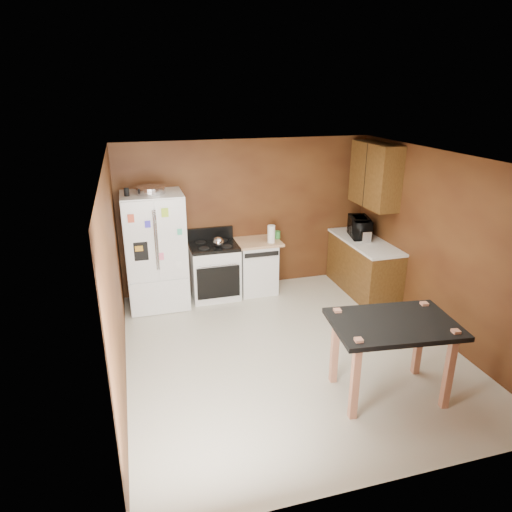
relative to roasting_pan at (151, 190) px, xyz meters
name	(u,v)px	position (x,y,z in m)	size (l,w,h in m)	color
floor	(291,350)	(1.55, -1.85, -1.85)	(4.50, 4.50, 0.00)	beige
ceiling	(297,159)	(1.55, -1.85, 0.65)	(4.50, 4.50, 0.00)	white
wall_back	(247,215)	(1.55, 0.40, -0.60)	(4.20, 4.20, 0.00)	brown
wall_front	(393,362)	(1.55, -4.10, -0.60)	(4.20, 4.20, 0.00)	brown
wall_left	(115,281)	(-0.55, -1.85, -0.60)	(4.50, 4.50, 0.00)	brown
wall_right	(440,247)	(3.65, -1.85, -0.60)	(4.50, 4.50, 0.00)	brown
roasting_pan	(151,190)	(0.00, 0.00, 0.00)	(0.43, 0.43, 0.11)	silver
pen_cup	(126,192)	(-0.34, -0.07, 0.00)	(0.08, 0.08, 0.11)	black
kettle	(218,242)	(0.97, -0.07, -0.87)	(0.17, 0.17, 0.17)	silver
paper_towel	(271,234)	(1.84, -0.05, -0.82)	(0.12, 0.12, 0.29)	white
green_canister	(277,235)	(2.00, 0.14, -0.90)	(0.11, 0.11, 0.12)	green
toaster	(363,235)	(3.30, -0.41, -0.86)	(0.16, 0.26, 0.19)	silver
microwave	(360,228)	(3.35, -0.18, -0.80)	(0.54, 0.37, 0.30)	black
refrigerator	(156,251)	(0.00, 0.01, -0.95)	(0.90, 0.80, 1.80)	white
gas_range	(214,270)	(0.91, 0.07, -1.39)	(0.76, 0.68, 1.10)	white
dishwasher	(256,266)	(1.63, 0.10, -1.40)	(0.78, 0.63, 0.89)	white
right_cabinets	(367,239)	(3.39, -0.37, -0.95)	(0.63, 1.58, 2.45)	brown
island	(393,333)	(2.28, -2.99, -1.07)	(1.41, 1.02, 0.94)	black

